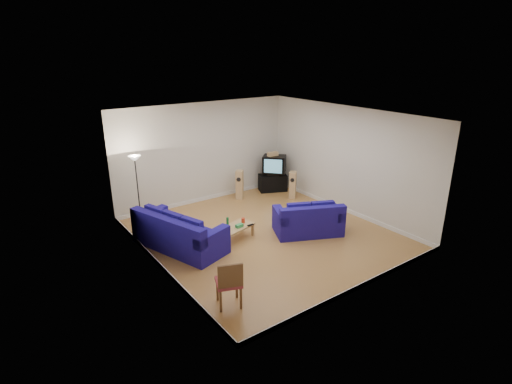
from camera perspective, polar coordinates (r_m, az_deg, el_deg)
room at (r=10.27m, az=1.30°, el=1.72°), size 6.01×6.51×3.21m
sofa_three_seat at (r=10.17m, az=-11.08°, el=-6.11°), size 1.76×2.63×0.94m
sofa_loveseat at (r=10.86m, az=7.50°, el=-4.25°), size 2.02×1.64×0.88m
coffee_table at (r=10.45m, az=-2.94°, el=-5.20°), size 1.12×0.76×0.37m
bottle at (r=10.30m, az=-4.08°, el=-4.40°), size 0.09×0.09×0.29m
tissue_box at (r=10.36m, az=-2.39°, el=-4.83°), size 0.21×0.13×0.08m
red_canister at (r=10.61m, az=-1.85°, el=-4.08°), size 0.13×0.13×0.13m
remote at (r=10.47m, az=-0.80°, el=-4.72°), size 0.18×0.06×0.02m
tv_stand at (r=14.06m, az=2.39°, el=1.35°), size 1.08×0.85×0.58m
av_receiver at (r=13.91m, az=2.46°, el=2.60°), size 0.54×0.53×0.10m
television at (r=13.85m, az=2.62°, el=4.01°), size 0.93×0.94×0.59m
centre_speaker at (r=13.75m, az=2.41°, el=5.45°), size 0.39×0.19×0.13m
speaker_left at (r=13.23m, az=-2.36°, el=1.05°), size 0.36×0.36×0.97m
speaker_right at (r=13.34m, az=5.26°, el=1.01°), size 0.34×0.34×0.91m
floor_lamp at (r=11.39m, az=-16.82°, el=3.29°), size 0.34×0.34×2.00m
dining_chair at (r=7.77m, az=-3.84°, el=-12.67°), size 0.62×0.62×1.00m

